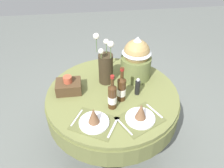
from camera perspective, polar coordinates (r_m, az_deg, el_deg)
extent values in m
plane|color=slate|center=(2.60, 0.09, -14.45)|extent=(8.00, 8.00, 0.00)
cylinder|color=olive|center=(2.08, 0.11, -2.67)|extent=(1.21, 1.21, 0.04)
cylinder|color=#626738|center=(2.16, 0.10, -4.96)|extent=(1.24, 1.24, 0.19)
cylinder|color=black|center=(2.32, 0.10, -9.13)|extent=(0.12, 0.12, 0.65)
cylinder|color=black|center=(2.58, 0.09, -14.25)|extent=(0.66, 0.66, 0.03)
cube|color=brown|center=(1.81, -4.53, -9.89)|extent=(0.42, 0.39, 0.00)
cylinder|color=white|center=(1.80, -4.55, -9.68)|extent=(0.24, 0.24, 0.02)
cone|color=brown|center=(1.74, -4.68, -7.95)|extent=(0.09, 0.09, 0.14)
cube|color=silver|center=(1.86, -8.93, -8.44)|extent=(0.10, 0.17, 0.00)
cube|color=silver|center=(1.76, 0.13, -11.20)|extent=(0.10, 0.17, 0.00)
cube|color=brown|center=(1.85, 7.13, -8.78)|extent=(0.42, 0.39, 0.00)
cylinder|color=white|center=(1.84, 7.16, -8.56)|extent=(0.24, 0.24, 0.02)
cone|color=brown|center=(1.78, 7.35, -6.84)|extent=(0.09, 0.09, 0.14)
cube|color=silver|center=(1.77, 3.24, -10.82)|extent=(0.10, 0.17, 0.00)
cube|color=silver|center=(1.92, 10.70, -6.71)|extent=(0.10, 0.18, 0.00)
cylinder|color=#332819|center=(2.12, -1.58, 3.90)|extent=(0.14, 0.14, 0.30)
sphere|color=silver|center=(2.02, -1.48, 10.67)|extent=(0.05, 0.05, 0.05)
cylinder|color=#4C7038|center=(2.05, -1.45, 9.08)|extent=(0.01, 0.01, 0.10)
sphere|color=silver|center=(1.95, -2.80, 8.32)|extent=(0.05, 0.05, 0.05)
cylinder|color=#4C7038|center=(1.98, -2.76, 7.21)|extent=(0.01, 0.01, 0.06)
sphere|color=silver|center=(1.92, -0.21, 10.07)|extent=(0.06, 0.06, 0.06)
cylinder|color=#4C7038|center=(1.96, -0.21, 8.01)|extent=(0.01, 0.01, 0.12)
sphere|color=silver|center=(2.02, -4.05, 12.00)|extent=(0.06, 0.06, 0.06)
cylinder|color=#4C7038|center=(2.06, -3.94, 9.79)|extent=(0.01, 0.01, 0.14)
cylinder|color=#422814|center=(1.86, 0.07, -3.48)|extent=(0.07, 0.07, 0.21)
cylinder|color=silver|center=(1.87, 0.07, -3.87)|extent=(0.07, 0.07, 0.07)
cone|color=#422814|center=(1.78, 0.08, -0.55)|extent=(0.07, 0.07, 0.03)
cylinder|color=#422814|center=(1.74, 0.08, 0.97)|extent=(0.03, 0.03, 0.09)
cylinder|color=maroon|center=(1.73, 0.08, 1.79)|extent=(0.03, 0.03, 0.02)
cylinder|color=#422814|center=(1.94, 2.42, -1.53)|extent=(0.07, 0.07, 0.21)
cylinder|color=silver|center=(1.95, 2.41, -1.91)|extent=(0.08, 0.08, 0.07)
cone|color=#422814|center=(1.86, 2.52, 1.34)|extent=(0.07, 0.07, 0.03)
cylinder|color=#422814|center=(1.83, 2.57, 2.89)|extent=(0.03, 0.03, 0.09)
cylinder|color=maroon|center=(1.81, 2.60, 3.75)|extent=(0.03, 0.03, 0.02)
cylinder|color=black|center=(2.03, 6.48, -0.91)|extent=(0.05, 0.05, 0.14)
sphere|color=#B7B7BC|center=(1.98, 6.65, 1.04)|extent=(0.03, 0.03, 0.03)
cylinder|color=olive|center=(2.22, 5.99, 4.27)|extent=(0.29, 0.29, 0.23)
sphere|color=#9E7F4C|center=(2.13, 6.27, 7.95)|extent=(0.25, 0.25, 0.25)
cone|color=silver|center=(2.09, 6.43, 9.86)|extent=(0.28, 0.28, 0.16)
cube|color=#47331E|center=(2.09, -10.92, -0.66)|extent=(0.23, 0.17, 0.11)
cylinder|color=#B24C33|center=(2.04, -11.19, 1.14)|extent=(0.08, 0.08, 0.06)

